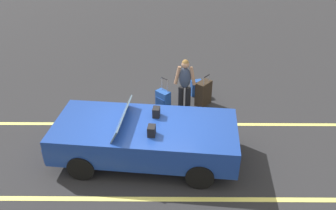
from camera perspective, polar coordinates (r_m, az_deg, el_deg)
ground_plane at (r=8.07m, az=-3.69°, el=-8.82°), size 80.00×80.00×0.00m
lot_line_near at (r=9.17m, az=-3.15°, el=-3.27°), size 18.00×0.12×0.01m
lot_line_mid at (r=7.12m, az=-4.37°, el=-15.66°), size 18.00×0.12×0.01m
convertible_car at (r=7.74m, az=-5.37°, el=-5.36°), size 4.29×2.16×1.24m
suitcase_large_black at (r=9.93m, az=6.00°, el=2.01°), size 0.52×0.55×0.97m
suitcase_medium_bright at (r=9.60m, az=-0.85°, el=0.72°), size 0.45×0.45×1.01m
suitcase_small_carryon at (r=10.46m, az=4.83°, el=2.92°), size 0.38×0.29×0.50m
traveler_person at (r=9.18m, az=2.87°, el=3.57°), size 0.61×0.25×1.65m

